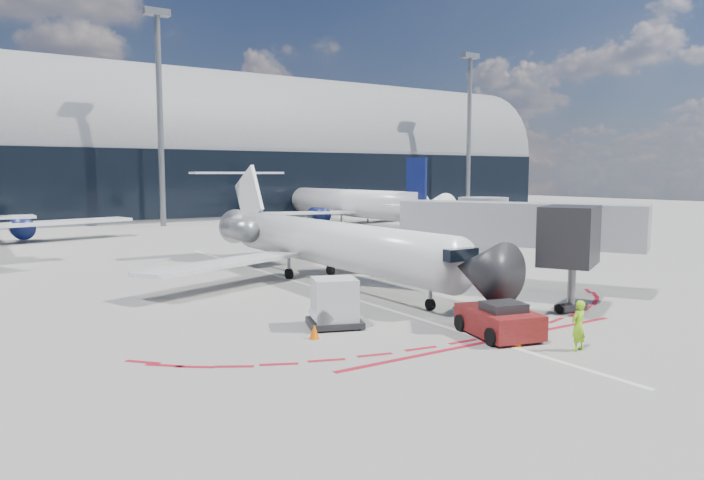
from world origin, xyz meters
TOP-DOWN VIEW (x-y plane):
  - ground at (0.00, 0.00)m, footprint 260.00×260.00m
  - apron_centerline at (0.00, 2.00)m, footprint 0.25×40.00m
  - apron_stop_bar at (0.00, -11.50)m, footprint 14.00×0.25m
  - terminal_building at (0.00, 64.97)m, footprint 150.00×24.15m
  - jet_bridge at (9.79, -3.01)m, footprint 10.03×15.20m
  - light_mast_centre at (5.00, 48.00)m, footprint 0.70×0.70m
  - light_mast_east at (55.00, 48.00)m, footprint 0.70×0.70m
  - regional_jet at (1.53, 4.03)m, footprint 22.53×27.79m
  - pushback_tug at (0.77, -11.12)m, footprint 2.95×5.48m
  - ramp_worker at (1.63, -14.11)m, footprint 0.69×0.47m
  - uld_container at (-3.86, -6.39)m, footprint 2.67×2.48m
  - safety_cone_left at (-5.47, -7.54)m, footprint 0.40×0.40m
  - safety_cone_right at (0.26, -12.52)m, footprint 0.35×0.35m
  - bg_airliner_2 at (26.83, 39.82)m, footprint 31.34×33.18m

SIDE VIEW (x-z plane):
  - ground at x=0.00m, z-range 0.00..0.00m
  - apron_centerline at x=0.00m, z-range 0.00..0.01m
  - apron_stop_bar at x=0.00m, z-range 0.00..0.01m
  - safety_cone_right at x=0.26m, z-range 0.00..0.48m
  - safety_cone_left at x=-5.47m, z-range 0.00..0.56m
  - pushback_tug at x=0.77m, z-range -0.08..1.31m
  - ramp_worker at x=1.63m, z-range 0.00..1.83m
  - uld_container at x=-3.86m, z-range -0.01..2.03m
  - regional_jet at x=1.53m, z-range -1.16..5.80m
  - jet_bridge at x=9.79m, z-range 0.56..5.46m
  - bg_airliner_2 at x=26.83m, z-range 0.00..10.14m
  - terminal_building at x=0.00m, z-range -3.48..20.52m
  - light_mast_centre at x=5.00m, z-range 0.00..25.00m
  - light_mast_east at x=55.00m, z-range 0.00..25.00m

